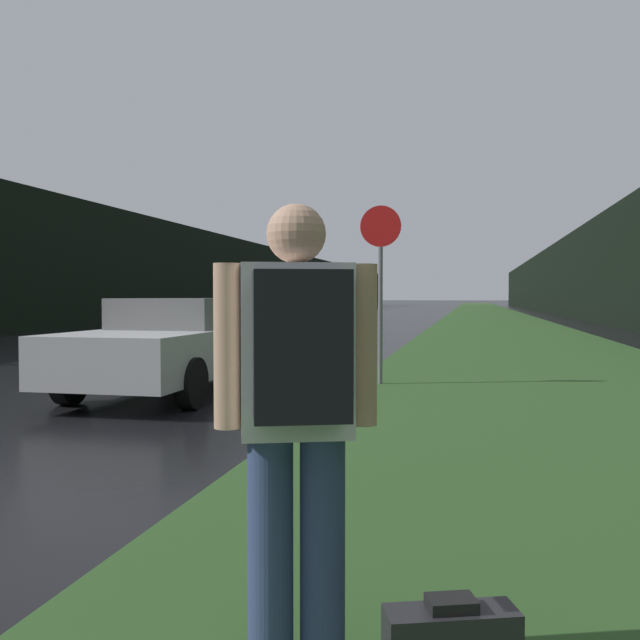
{
  "coord_description": "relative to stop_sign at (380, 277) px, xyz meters",
  "views": [
    {
      "loc": [
        6.39,
        -0.03,
        1.35
      ],
      "look_at": [
        3.18,
        14.29,
        0.85
      ],
      "focal_mm": 38.0,
      "sensor_mm": 36.0,
      "label": 1
    }
  ],
  "objects": [
    {
      "name": "grass_verge",
      "position": [
        2.56,
        29.74,
        -1.64
      ],
      "size": [
        6.0,
        240.0,
        0.02
      ],
      "primitive_type": "cube",
      "color": "#2D5123",
      "rests_on": "ground_plane"
    },
    {
      "name": "lane_stripe_c",
      "position": [
        -5.03,
        3.17,
        -1.65
      ],
      "size": [
        0.12,
        3.0,
        0.01
      ],
      "primitive_type": "cube",
      "color": "silver",
      "rests_on": "ground_plane"
    },
    {
      "name": "lane_stripe_d",
      "position": [
        -5.03,
        10.17,
        -1.65
      ],
      "size": [
        0.12,
        3.0,
        0.01
      ],
      "primitive_type": "cube",
      "color": "silver",
      "rests_on": "ground_plane"
    },
    {
      "name": "lane_stripe_e",
      "position": [
        -5.03,
        17.17,
        -1.65
      ],
      "size": [
        0.12,
        3.0,
        0.01
      ],
      "primitive_type": "cube",
      "color": "silver",
      "rests_on": "ground_plane"
    },
    {
      "name": "lane_stripe_f",
      "position": [
        -5.03,
        24.17,
        -1.65
      ],
      "size": [
        0.12,
        3.0,
        0.01
      ],
      "primitive_type": "cube",
      "color": "silver",
      "rests_on": "ground_plane"
    },
    {
      "name": "treeline_far_side",
      "position": [
        -15.62,
        39.74,
        1.09
      ],
      "size": [
        2.0,
        140.0,
        5.47
      ],
      "primitive_type": "cube",
      "color": "black",
      "rests_on": "ground_plane"
    },
    {
      "name": "treeline_near_side",
      "position": [
        8.56,
        39.74,
        1.11
      ],
      "size": [
        2.0,
        140.0,
        5.52
      ],
      "primitive_type": "cube",
      "color": "black",
      "rests_on": "ground_plane"
    },
    {
      "name": "stop_sign",
      "position": [
        0.0,
        0.0,
        0.0
      ],
      "size": [
        0.63,
        0.07,
        2.74
      ],
      "color": "slate",
      "rests_on": "ground_plane"
    },
    {
      "name": "hitchhiker_with_backpack",
      "position": [
        0.76,
        -8.0,
        -0.69
      ],
      "size": [
        0.55,
        0.5,
        1.68
      ],
      "rotation": [
        0.0,
        0.0,
        0.34
      ],
      "color": "navy",
      "rests_on": "ground_plane"
    },
    {
      "name": "car_passing_near",
      "position": [
        -2.73,
        -1.23,
        -0.96
      ],
      "size": [
        1.84,
        4.73,
        1.33
      ],
      "rotation": [
        0.0,
        0.0,
        3.14
      ],
      "color": "#BCBCBC",
      "rests_on": "ground_plane"
    }
  ]
}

